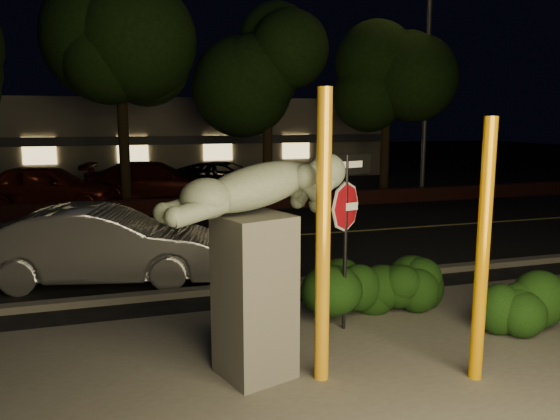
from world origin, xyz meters
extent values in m
plane|color=black|center=(0.00, 10.00, 0.00)|extent=(90.00, 90.00, 0.00)
cube|color=#4C4944|center=(0.00, -1.00, 0.01)|extent=(14.00, 6.00, 0.02)
cube|color=black|center=(0.00, 7.00, 0.01)|extent=(80.00, 8.00, 0.01)
cube|color=#CABF51|center=(0.00, 7.00, 0.02)|extent=(80.00, 0.12, 0.00)
cube|color=#4C4944|center=(0.00, 2.90, 0.06)|extent=(80.00, 0.25, 0.12)
cube|color=#421B15|center=(0.00, 11.30, 0.25)|extent=(40.00, 0.35, 0.50)
cube|color=black|center=(0.00, 17.00, 0.01)|extent=(40.00, 12.00, 0.01)
cube|color=#716B5A|center=(0.00, 25.00, 2.00)|extent=(22.00, 10.00, 4.00)
cube|color=#333338|center=(0.00, 19.90, 2.00)|extent=(22.00, 0.20, 0.40)
cube|color=#FFD87F|center=(-6.00, 19.95, 1.60)|extent=(1.40, 0.08, 1.20)
cube|color=#FFD87F|center=(-2.00, 19.95, 1.60)|extent=(1.40, 0.08, 1.20)
cube|color=#FFD87F|center=(2.00, 19.95, 1.60)|extent=(1.40, 0.08, 1.20)
cube|color=#FFD87F|center=(6.00, 19.95, 1.60)|extent=(1.40, 0.08, 1.20)
cylinder|color=black|center=(-2.50, 13.20, 2.12)|extent=(0.36, 0.36, 4.25)
ellipsoid|color=black|center=(-2.50, 13.20, 6.07)|extent=(5.20, 5.20, 4.68)
cylinder|color=black|center=(2.50, 12.80, 2.00)|extent=(0.36, 0.36, 4.00)
ellipsoid|color=black|center=(2.50, 12.80, 5.68)|extent=(4.80, 4.80, 4.32)
cylinder|color=black|center=(7.50, 13.30, 1.95)|extent=(0.36, 0.36, 3.90)
ellipsoid|color=black|center=(7.50, 13.30, 5.44)|extent=(4.40, 4.40, 3.96)
cylinder|color=#F9A81A|center=(-0.62, -0.66, 1.71)|extent=(0.17, 0.17, 3.42)
cylinder|color=#EC9905|center=(1.14, -1.19, 1.55)|extent=(0.16, 0.16, 3.11)
cylinder|color=black|center=(0.25, 0.69, 1.29)|extent=(0.06, 0.06, 2.57)
cube|color=white|center=(0.25, 0.69, 1.84)|extent=(0.38, 0.13, 0.11)
cube|color=black|center=(0.25, 0.69, 2.43)|extent=(0.85, 0.25, 0.28)
cube|color=white|center=(0.25, 0.69, 2.43)|extent=(0.54, 0.16, 0.11)
cube|color=#4C4944|center=(-1.35, -0.33, 0.99)|extent=(0.97, 0.97, 1.98)
sphere|color=slate|center=(-0.32, 0.00, 2.42)|extent=(0.46, 0.46, 0.46)
ellipsoid|color=black|center=(0.82, 1.20, 0.56)|extent=(2.22, 1.21, 1.11)
ellipsoid|color=black|center=(1.40, 1.09, 0.51)|extent=(1.59, 0.90, 1.02)
ellipsoid|color=black|center=(2.71, -0.08, 0.47)|extent=(1.54, 1.19, 0.94)
cylinder|color=#46464A|center=(8.82, 12.61, 4.50)|extent=(0.18, 0.18, 8.99)
imported|color=#A3A3A8|center=(-3.13, 4.14, 0.73)|extent=(4.62, 2.38, 1.45)
imported|color=maroon|center=(-5.04, 13.24, 0.78)|extent=(4.86, 2.87, 1.55)
imported|color=#3B100A|center=(-1.43, 14.10, 0.74)|extent=(5.34, 2.86, 1.47)
imported|color=black|center=(1.19, 13.93, 0.71)|extent=(5.60, 4.21, 1.41)
camera|label=1|loc=(-2.87, -6.33, 3.10)|focal=35.00mm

